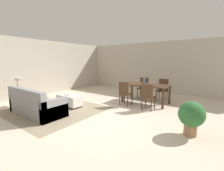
{
  "coord_description": "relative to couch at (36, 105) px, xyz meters",
  "views": [
    {
      "loc": [
        2.79,
        -3.27,
        1.68
      ],
      "look_at": [
        -0.31,
        1.02,
        0.83
      ],
      "focal_mm": 24.47,
      "sensor_mm": 36.0,
      "label": 1
    }
  ],
  "objects": [
    {
      "name": "wall_back",
      "position": [
        1.92,
        5.88,
        1.05
      ],
      "size": [
        9.0,
        0.12,
        2.7
      ],
      "primitive_type": "cube",
      "color": "#BCB2A0",
      "rests_on": "ground_plane"
    },
    {
      "name": "dining_table",
      "position": [
        2.28,
        3.3,
        0.38
      ],
      "size": [
        1.8,
        0.94,
        0.76
      ],
      "color": "#422B1C",
      "rests_on": "ground_plane"
    },
    {
      "name": "dining_chair_far_left",
      "position": [
        1.79,
        4.17,
        0.22
      ],
      "size": [
        0.41,
        0.41,
        0.92
      ],
      "color": "#422B1C",
      "rests_on": "ground_plane"
    },
    {
      "name": "ground_plane",
      "position": [
        1.92,
        0.88,
        -0.3
      ],
      "size": [
        10.8,
        10.8,
        0.0
      ],
      "primitive_type": "plane",
      "color": "beige"
    },
    {
      "name": "dining_chair_far_right",
      "position": [
        2.7,
        4.12,
        0.22
      ],
      "size": [
        0.41,
        0.41,
        0.92
      ],
      "color": "#422B1C",
      "rests_on": "ground_plane"
    },
    {
      "name": "potted_plant",
      "position": [
        4.24,
        1.31,
        0.17
      ],
      "size": [
        0.57,
        0.57,
        0.79
      ],
      "color": "#996B4C",
      "rests_on": "ground_plane"
    },
    {
      "name": "couch",
      "position": [
        0.0,
        0.0,
        0.0
      ],
      "size": [
        2.02,
        0.85,
        0.86
      ],
      "color": "gray",
      "rests_on": "ground_plane"
    },
    {
      "name": "dining_chair_near_right",
      "position": [
        2.72,
        2.47,
        0.22
      ],
      "size": [
        0.41,
        0.41,
        0.92
      ],
      "color": "#422B1C",
      "rests_on": "ground_plane"
    },
    {
      "name": "book_on_ottoman",
      "position": [
        0.12,
        1.19,
        0.15
      ],
      "size": [
        0.3,
        0.26,
        0.03
      ],
      "primitive_type": "cube",
      "rotation": [
        0.0,
        0.0,
        0.25
      ],
      "color": "silver",
      "rests_on": "ottoman_table"
    },
    {
      "name": "dining_chair_near_left",
      "position": [
        1.82,
        2.45,
        0.22
      ],
      "size": [
        0.4,
        0.4,
        0.92
      ],
      "color": "#422B1C",
      "rests_on": "ground_plane"
    },
    {
      "name": "area_rug",
      "position": [
        0.1,
        0.61,
        -0.29
      ],
      "size": [
        3.0,
        2.8,
        0.01
      ],
      "primitive_type": "cube",
      "color": "gray",
      "rests_on": "ground_plane"
    },
    {
      "name": "table_lamp",
      "position": [
        -1.31,
        0.06,
        0.68
      ],
      "size": [
        0.26,
        0.26,
        0.53
      ],
      "color": "brown",
      "rests_on": "side_table"
    },
    {
      "name": "wall_left",
      "position": [
        -2.58,
        1.38,
        1.05
      ],
      "size": [
        0.12,
        11.0,
        2.7
      ],
      "primitive_type": "cube",
      "color": "#BCB2A0",
      "rests_on": "ground_plane"
    },
    {
      "name": "ottoman_table",
      "position": [
        0.19,
        1.17,
        -0.05
      ],
      "size": [
        0.96,
        0.47,
        0.43
      ],
      "color": "silver",
      "rests_on": "ground_plane"
    },
    {
      "name": "side_table",
      "position": [
        -1.31,
        0.06,
        0.15
      ],
      "size": [
        0.4,
        0.4,
        0.56
      ],
      "color": "olive",
      "rests_on": "ground_plane"
    },
    {
      "name": "vase_centerpiece",
      "position": [
        2.2,
        3.31,
        0.59
      ],
      "size": [
        0.1,
        0.1,
        0.25
      ],
      "primitive_type": "cylinder",
      "color": "slate",
      "rests_on": "dining_table"
    }
  ]
}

